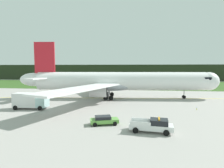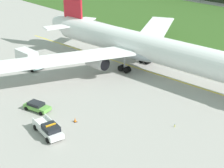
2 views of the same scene
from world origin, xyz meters
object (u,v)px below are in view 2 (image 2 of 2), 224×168
catering_truck (29,58)px  staff_car (37,106)px  apron_cone (75,120)px  ops_pickup_truck (49,129)px  airliner (146,47)px

catering_truck → staff_car: catering_truck is taller
catering_truck → apron_cone: (23.56, -6.24, -1.46)m
ops_pickup_truck → catering_truck: catering_truck is taller
staff_car → airliner: bearing=90.4°
airliner → staff_car: bearing=-89.6°
apron_cone → ops_pickup_truck: bearing=-85.8°
airliner → catering_truck: bearing=-137.1°
apron_cone → catering_truck: bearing=165.2°
ops_pickup_truck → apron_cone: (-0.33, 4.58, -0.61)m
staff_car → apron_cone: size_ratio=7.40×
catering_truck → apron_cone: size_ratio=11.42×
airliner → ops_pickup_truck: size_ratio=9.45×
airliner → ops_pickup_truck: airliner is taller
staff_car → ops_pickup_truck: bearing=-19.0°
catering_truck → ops_pickup_truck: bearing=-24.4°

